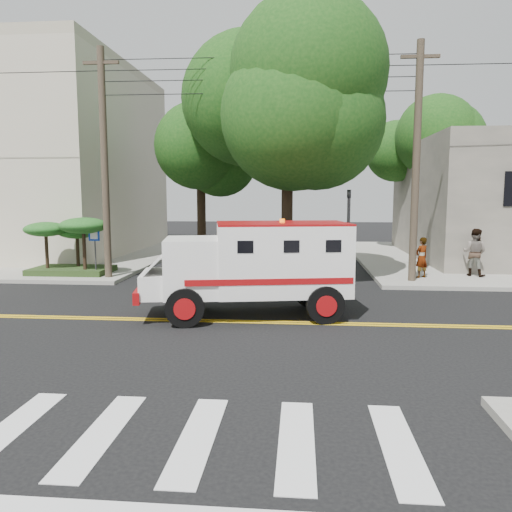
# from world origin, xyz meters

# --- Properties ---
(ground) EXTENTS (100.00, 100.00, 0.00)m
(ground) POSITION_xyz_m (0.00, 0.00, 0.00)
(ground) COLOR black
(ground) RESTS_ON ground
(sidewalk_nw) EXTENTS (17.00, 17.00, 0.15)m
(sidewalk_nw) POSITION_xyz_m (-13.50, 13.50, 0.07)
(sidewalk_nw) COLOR gray
(sidewalk_nw) RESTS_ON ground
(building_left) EXTENTS (16.00, 14.00, 10.00)m
(building_left) POSITION_xyz_m (-15.50, 15.00, 5.15)
(building_left) COLOR #BEB89B
(building_left) RESTS_ON sidewalk_nw
(utility_pole_left) EXTENTS (0.28, 0.28, 9.00)m
(utility_pole_left) POSITION_xyz_m (-5.60, 6.00, 4.50)
(utility_pole_left) COLOR #382D23
(utility_pole_left) RESTS_ON ground
(utility_pole_right) EXTENTS (0.28, 0.28, 9.00)m
(utility_pole_right) POSITION_xyz_m (6.30, 6.20, 4.50)
(utility_pole_right) COLOR #382D23
(utility_pole_right) RESTS_ON ground
(tree_main) EXTENTS (6.08, 5.70, 9.85)m
(tree_main) POSITION_xyz_m (1.94, 6.21, 7.20)
(tree_main) COLOR black
(tree_main) RESTS_ON ground
(tree_left) EXTENTS (4.48, 4.20, 7.70)m
(tree_left) POSITION_xyz_m (-2.68, 11.79, 5.73)
(tree_left) COLOR black
(tree_left) RESTS_ON ground
(tree_right) EXTENTS (4.80, 4.50, 8.20)m
(tree_right) POSITION_xyz_m (8.84, 15.77, 6.09)
(tree_right) COLOR black
(tree_right) RESTS_ON ground
(traffic_signal) EXTENTS (0.15, 0.18, 3.60)m
(traffic_signal) POSITION_xyz_m (3.80, 5.60, 2.23)
(traffic_signal) COLOR #3F3F42
(traffic_signal) RESTS_ON ground
(accessibility_sign) EXTENTS (0.45, 0.10, 2.02)m
(accessibility_sign) POSITION_xyz_m (-6.20, 6.17, 1.37)
(accessibility_sign) COLOR #3F3F42
(accessibility_sign) RESTS_ON ground
(palm_planter) EXTENTS (3.52, 2.63, 2.36)m
(palm_planter) POSITION_xyz_m (-7.44, 6.62, 1.65)
(palm_planter) COLOR #1E3314
(palm_planter) RESTS_ON sidewalk_nw
(armored_truck) EXTENTS (6.10, 3.18, 2.65)m
(armored_truck) POSITION_xyz_m (0.78, 0.70, 1.51)
(armored_truck) COLOR white
(armored_truck) RESTS_ON ground
(pedestrian_a) EXTENTS (0.70, 0.64, 1.60)m
(pedestrian_a) POSITION_xyz_m (6.80, 6.89, 0.95)
(pedestrian_a) COLOR gray
(pedestrian_a) RESTS_ON sidewalk_ne
(pedestrian_b) EXTENTS (1.18, 1.13, 1.92)m
(pedestrian_b) POSITION_xyz_m (9.03, 7.54, 1.11)
(pedestrian_b) COLOR gray
(pedestrian_b) RESTS_ON sidewalk_ne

